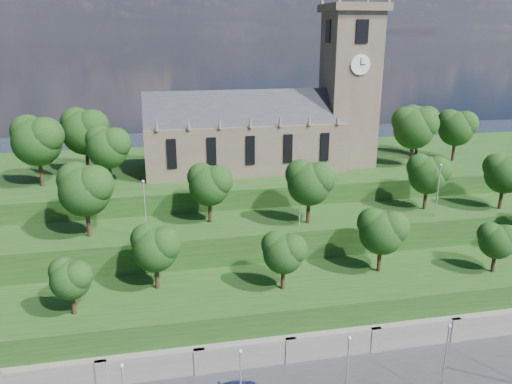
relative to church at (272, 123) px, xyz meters
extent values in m
cube|color=slate|center=(-0.79, -33.98, -20.02)|extent=(160.00, 2.00, 5.00)
cube|color=slate|center=(-25.79, -34.78, -20.02)|extent=(1.20, 0.60, 5.00)
cube|color=slate|center=(-15.79, -34.78, -20.02)|extent=(1.20, 0.60, 5.00)
cube|color=slate|center=(-5.79, -34.78, -20.02)|extent=(1.20, 0.60, 5.00)
cube|color=slate|center=(4.21, -34.78, -20.02)|extent=(1.20, 0.60, 5.00)
cube|color=slate|center=(14.21, -34.78, -20.02)|extent=(1.20, 0.60, 5.00)
cube|color=#1C3E14|center=(-0.79, -27.98, -18.52)|extent=(160.00, 12.00, 8.00)
cube|color=#1C3E14|center=(-0.79, -16.98, -16.52)|extent=(160.00, 10.00, 12.00)
cube|color=#1C3E14|center=(-0.79, 4.02, -15.02)|extent=(160.00, 32.00, 15.00)
cube|color=brown|center=(-4.79, 0.02, -3.52)|extent=(32.00, 12.00, 8.00)
cube|color=#25282D|center=(-4.79, 0.02, 0.48)|extent=(32.00, 10.18, 10.18)
cone|color=brown|center=(-18.79, -5.98, 1.38)|extent=(0.70, 0.70, 1.80)
cone|color=brown|center=(-14.12, -5.98, 1.38)|extent=(0.70, 0.70, 1.80)
cone|color=brown|center=(-9.46, -5.98, 1.38)|extent=(0.70, 0.70, 1.80)
cone|color=brown|center=(-4.79, -5.98, 1.38)|extent=(0.70, 0.70, 1.80)
cone|color=brown|center=(-0.12, -5.98, 1.38)|extent=(0.70, 0.70, 1.80)
cone|color=brown|center=(4.54, -5.98, 1.38)|extent=(0.70, 0.70, 1.80)
cone|color=brown|center=(9.21, -5.98, 1.38)|extent=(0.70, 0.70, 1.80)
cube|color=black|center=(-16.79, -6.06, -3.02)|extent=(1.40, 0.25, 4.50)
cube|color=black|center=(-10.79, -6.06, -3.02)|extent=(1.40, 0.25, 4.50)
cube|color=black|center=(-4.79, -6.06, -3.02)|extent=(1.40, 0.25, 4.50)
cube|color=black|center=(1.21, -6.06, -3.02)|extent=(1.40, 0.25, 4.50)
cube|color=black|center=(7.21, -6.06, -3.02)|extent=(1.40, 0.25, 4.50)
cube|color=brown|center=(13.21, 0.02, 4.98)|extent=(8.00, 8.00, 25.00)
cube|color=brown|center=(13.21, 0.02, 18.08)|extent=(9.20, 9.20, 1.20)
cone|color=brown|center=(9.21, 4.02, 19.28)|extent=(0.80, 0.80, 1.60)
cone|color=brown|center=(17.21, 4.02, 19.28)|extent=(0.80, 0.80, 1.60)
cube|color=black|center=(13.21, -4.06, 14.48)|extent=(2.00, 0.25, 3.50)
cube|color=black|center=(13.21, 4.10, 14.48)|extent=(2.00, 0.25, 3.50)
cube|color=black|center=(9.13, 0.02, 14.48)|extent=(0.25, 2.00, 3.50)
cube|color=black|center=(17.29, 0.02, 14.48)|extent=(0.25, 2.00, 3.50)
cylinder|color=white|center=(13.21, -4.10, 9.48)|extent=(3.20, 0.30, 3.20)
cylinder|color=white|center=(17.33, 0.02, 9.48)|extent=(0.30, 3.20, 3.20)
cube|color=black|center=(13.21, -4.28, 9.98)|extent=(0.12, 0.05, 1.10)
cube|color=black|center=(13.61, -4.28, 9.48)|extent=(0.80, 0.05, 0.12)
cylinder|color=black|center=(-28.61, -29.98, -13.15)|extent=(0.48, 0.48, 2.75)
sphere|color=#11330E|center=(-28.61, -29.98, -10.49)|extent=(4.27, 4.27, 4.27)
sphere|color=#11330E|center=(-27.75, -30.41, -9.85)|extent=(3.21, 3.21, 3.21)
sphere|color=#11330E|center=(-29.35, -29.45, -9.64)|extent=(2.99, 2.99, 2.99)
cylinder|color=black|center=(-19.77, -25.98, -12.82)|extent=(0.51, 0.51, 3.40)
sphere|color=#11330E|center=(-19.77, -25.98, -9.54)|extent=(5.29, 5.29, 5.29)
sphere|color=#11330E|center=(-18.72, -26.51, -8.74)|extent=(3.96, 3.96, 3.96)
sphere|color=#11330E|center=(-20.70, -25.32, -8.48)|extent=(3.70, 3.70, 3.70)
cylinder|color=black|center=(-5.28, -28.98, -13.00)|extent=(0.50, 0.50, 3.04)
sphere|color=#11330E|center=(-5.28, -28.98, -10.06)|extent=(4.73, 4.73, 4.73)
sphere|color=#11330E|center=(-4.34, -29.46, -9.35)|extent=(3.55, 3.55, 3.55)
sphere|color=#11330E|center=(-6.11, -28.39, -9.11)|extent=(3.31, 3.31, 3.31)
cylinder|color=black|center=(7.75, -26.98, -12.74)|extent=(0.52, 0.52, 3.56)
sphere|color=#11330E|center=(7.75, -26.98, -9.29)|extent=(5.54, 5.54, 5.54)
sphere|color=#11330E|center=(8.86, -27.54, -8.46)|extent=(4.16, 4.16, 4.16)
sphere|color=#11330E|center=(6.78, -26.29, -8.18)|extent=(3.88, 3.88, 3.88)
cylinder|color=black|center=(21.80, -29.98, -13.13)|extent=(0.48, 0.48, 2.79)
sphere|color=#11330E|center=(21.80, -29.98, -10.43)|extent=(4.34, 4.34, 4.34)
sphere|color=#11330E|center=(22.66, -30.42, -9.78)|extent=(3.25, 3.25, 3.25)
sphere|color=#11330E|center=(21.04, -29.44, -9.57)|extent=(3.03, 3.03, 3.03)
cylinder|color=black|center=(-27.98, -17.98, -8.45)|extent=(0.54, 0.54, 4.14)
sphere|color=#11330E|center=(-27.98, -17.98, -4.45)|extent=(6.44, 6.44, 6.44)
sphere|color=#11330E|center=(-26.69, -18.63, -3.49)|extent=(4.83, 4.83, 4.83)
sphere|color=#11330E|center=(-29.11, -17.18, -3.16)|extent=(4.51, 4.51, 4.51)
cylinder|color=black|center=(-12.30, -15.98, -8.75)|extent=(0.52, 0.52, 3.54)
sphere|color=#11330E|center=(-12.30, -15.98, -5.33)|extent=(5.50, 5.50, 5.50)
sphere|color=#11330E|center=(-11.20, -16.54, -4.51)|extent=(4.13, 4.13, 4.13)
sphere|color=#11330E|center=(-13.27, -15.30, -4.23)|extent=(3.85, 3.85, 3.85)
cylinder|color=black|center=(0.75, -18.98, -8.63)|extent=(0.53, 0.53, 3.79)
sphere|color=#11330E|center=(0.75, -18.98, -4.96)|extent=(5.89, 5.89, 5.89)
sphere|color=#11330E|center=(1.93, -19.57, -4.08)|extent=(4.42, 4.42, 4.42)
sphere|color=#11330E|center=(-0.28, -18.25, -3.78)|extent=(4.13, 4.13, 4.13)
cylinder|color=black|center=(19.19, -16.98, -8.75)|extent=(0.52, 0.52, 3.54)
sphere|color=#11330E|center=(19.19, -16.98, -5.33)|extent=(5.50, 5.50, 5.50)
sphere|color=#11330E|center=(20.29, -17.54, -4.51)|extent=(4.13, 4.13, 4.13)
sphere|color=#11330E|center=(18.22, -16.30, -4.23)|extent=(3.85, 3.85, 3.85)
cylinder|color=black|center=(30.20, -18.98, -8.74)|extent=(0.52, 0.52, 3.57)
sphere|color=#11330E|center=(30.20, -18.98, -5.29)|extent=(5.55, 5.55, 5.55)
sphere|color=#11330E|center=(29.23, -18.29, -4.18)|extent=(3.89, 3.89, 3.89)
cylinder|color=black|center=(-35.95, -3.98, -5.25)|extent=(0.56, 0.56, 4.54)
sphere|color=#11330E|center=(-35.95, -3.98, -0.86)|extent=(7.07, 7.07, 7.07)
sphere|color=#11330E|center=(-34.54, -4.69, 0.20)|extent=(5.30, 5.30, 5.30)
sphere|color=#11330E|center=(-37.19, -3.10, 0.56)|extent=(4.95, 4.95, 4.95)
cylinder|color=black|center=(-30.05, 2.02, -5.24)|extent=(0.56, 0.56, 4.56)
sphere|color=#11330E|center=(-30.05, 2.02, -0.83)|extent=(7.10, 7.10, 7.10)
sphere|color=#11330E|center=(-28.63, 1.31, 0.23)|extent=(5.32, 5.32, 5.32)
sphere|color=#11330E|center=(-31.29, 2.90, 0.59)|extent=(4.97, 4.97, 4.97)
cylinder|color=black|center=(-25.96, -5.98, -5.58)|extent=(0.53, 0.53, 3.88)
sphere|color=#11330E|center=(-25.96, -5.98, -1.83)|extent=(6.04, 6.04, 6.04)
sphere|color=#11330E|center=(-24.75, -6.59, -0.92)|extent=(4.53, 4.53, 4.53)
sphere|color=#11330E|center=(-27.01, -5.23, -0.62)|extent=(4.23, 4.23, 4.23)
cylinder|color=black|center=(23.52, -3.98, -5.35)|extent=(0.55, 0.55, 4.34)
sphere|color=#11330E|center=(23.52, -3.98, -1.16)|extent=(6.74, 6.74, 6.74)
sphere|color=#11330E|center=(24.87, -4.66, -0.15)|extent=(5.06, 5.06, 5.06)
sphere|color=#11330E|center=(22.34, -3.14, 0.19)|extent=(4.72, 4.72, 4.72)
cylinder|color=black|center=(28.88, 4.02, -5.54)|extent=(0.54, 0.54, 3.96)
sphere|color=#11330E|center=(28.88, 4.02, -1.72)|extent=(6.15, 6.15, 6.15)
sphere|color=#11330E|center=(30.11, 3.40, -0.80)|extent=(4.62, 4.62, 4.62)
sphere|color=#11330E|center=(27.81, 4.78, -0.49)|extent=(4.31, 4.31, 4.31)
cylinder|color=black|center=(32.73, -1.98, -5.57)|extent=(0.53, 0.53, 3.91)
sphere|color=#11330E|center=(32.73, -1.98, -1.79)|extent=(6.08, 6.08, 6.08)
sphere|color=#11330E|center=(33.95, -2.59, -0.88)|extent=(4.56, 4.56, 4.56)
sphere|color=#11330E|center=(31.67, -1.23, -0.58)|extent=(4.25, 4.25, 4.25)
sphere|color=silver|center=(-22.79, -43.48, -12.06)|extent=(0.36, 0.36, 0.36)
sphere|color=silver|center=(-12.79, -43.48, -12.06)|extent=(0.36, 0.36, 0.36)
cylinder|color=#B2B2B7|center=(-2.79, -43.48, -16.35)|extent=(0.16, 0.16, 8.34)
sphere|color=silver|center=(-2.79, -43.48, -12.06)|extent=(0.36, 0.36, 0.36)
cylinder|color=#B2B2B7|center=(7.21, -43.48, -16.35)|extent=(0.16, 0.16, 8.34)
sphere|color=silver|center=(7.21, -43.48, -12.06)|extent=(0.36, 0.36, 0.36)
cylinder|color=#B2B2B7|center=(-20.79, -19.98, -6.85)|extent=(0.16, 0.16, 7.34)
sphere|color=silver|center=(-20.79, -19.98, -3.06)|extent=(0.36, 0.36, 0.36)
cylinder|color=#B2B2B7|center=(-0.79, -19.98, -6.85)|extent=(0.16, 0.16, 7.34)
sphere|color=silver|center=(-0.79, -19.98, -3.06)|extent=(0.36, 0.36, 0.36)
cylinder|color=#B2B2B7|center=(19.21, -19.98, -6.85)|extent=(0.16, 0.16, 7.34)
sphere|color=silver|center=(19.21, -19.98, -3.06)|extent=(0.36, 0.36, 0.36)
camera|label=1|loc=(-18.70, -79.95, 14.30)|focal=35.00mm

